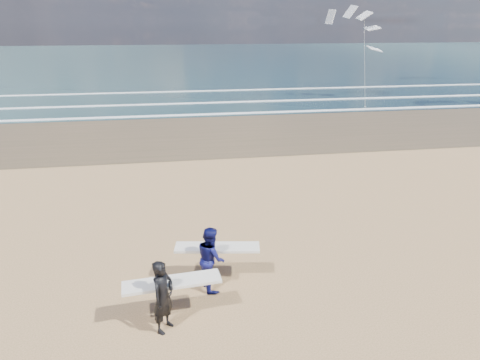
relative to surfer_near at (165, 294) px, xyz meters
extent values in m
cube|color=brown|center=(20.19, 18.20, -0.87)|extent=(220.00, 12.00, 0.01)
cube|color=#193038|center=(20.19, 72.20, -0.87)|extent=(220.00, 100.00, 0.02)
cube|color=white|center=(20.19, 23.00, -0.83)|extent=(220.00, 0.50, 0.05)
cube|color=white|center=(20.19, 27.70, -0.83)|extent=(220.00, 0.50, 0.05)
cube|color=white|center=(20.19, 34.20, -0.83)|extent=(220.00, 0.50, 0.05)
imported|color=black|center=(-0.03, -0.05, -0.02)|extent=(0.69, 0.75, 1.72)
cube|color=silver|center=(0.17, 0.30, 0.10)|extent=(2.24, 0.71, 0.07)
imported|color=#0E104F|center=(1.16, 1.41, -0.03)|extent=(0.79, 0.94, 1.70)
cube|color=silver|center=(1.36, 1.76, 0.07)|extent=(2.25, 0.86, 0.07)
cube|color=slate|center=(15.64, 23.92, -0.83)|extent=(0.12, 0.12, 0.10)
camera|label=1|loc=(0.38, -8.04, 5.61)|focal=32.00mm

